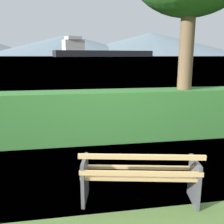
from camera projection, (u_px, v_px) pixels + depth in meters
The scene contains 6 objects.
ground_plane at pixel (139, 200), 3.92m from camera, with size 1400.00×1400.00×0.00m, color #4C6B33.
water_surface at pixel (69, 57), 301.86m from camera, with size 620.00×620.00×0.00m, color #6B8EA3.
park_bench at pixel (139, 176), 3.77m from camera, with size 1.80×0.90×0.87m.
hedge_row at pixel (109, 116), 6.57m from camera, with size 7.18×0.81×1.29m, color #387A33.
cargo_ship_large at pixel (98, 51), 290.21m from camera, with size 118.79×47.05×21.36m.
distant_hills at pixel (58, 43), 557.19m from camera, with size 830.29×410.77×60.64m.
Camera 1 is at (-0.99, -3.41, 2.18)m, focal length 40.91 mm.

